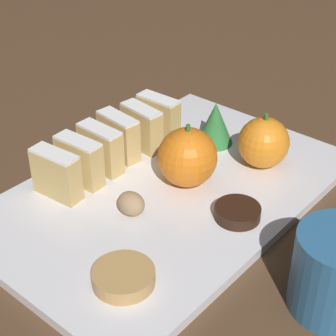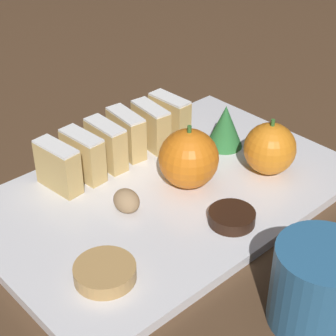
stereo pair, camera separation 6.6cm
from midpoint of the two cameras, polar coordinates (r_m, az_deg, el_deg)
name	(u,v)px [view 2 (the right image)]	position (r m, az deg, el deg)	size (l,w,h in m)	color
ground_plane	(168,197)	(0.69, 2.77, -3.02)	(6.00, 6.00, 0.00)	#513823
serving_platter	(168,193)	(0.68, 2.78, -2.62)	(0.29, 0.45, 0.01)	white
stollen_slice_front	(58,167)	(0.67, -8.37, 0.03)	(0.06, 0.03, 0.06)	tan
stollen_slice_second	(83,155)	(0.69, -5.95, 1.20)	(0.06, 0.03, 0.06)	tan
stollen_slice_third	(106,145)	(0.71, -3.68, 2.31)	(0.06, 0.02, 0.06)	tan
stollen_slice_fourth	(126,133)	(0.74, -1.70, 3.45)	(0.06, 0.03, 0.06)	tan
stollen_slice_fifth	(151,126)	(0.75, 0.77, 4.20)	(0.06, 0.03, 0.06)	tan
stollen_slice_sixth	(170,117)	(0.78, 2.62, 5.16)	(0.06, 0.03, 0.06)	tan
orange_near	(189,159)	(0.67, 4.95, 0.87)	(0.07, 0.07, 0.08)	orange
orange_far	(270,149)	(0.71, 12.95, 1.85)	(0.07, 0.07, 0.07)	orange
walnut	(129,202)	(0.63, -1.02, -3.62)	(0.03, 0.03, 0.03)	tan
chocolate_cookie	(232,217)	(0.63, 9.51, -5.07)	(0.05, 0.05, 0.01)	black
gingerbread_cookie	(105,272)	(0.56, -3.00, -10.67)	(0.06, 0.06, 0.02)	tan
evergreen_sprig	(225,126)	(0.76, 8.33, 4.15)	(0.05, 0.05, 0.06)	#2D7538
coffee_mug	(320,287)	(0.54, 18.74, -11.54)	(0.12, 0.09, 0.08)	#2D6693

